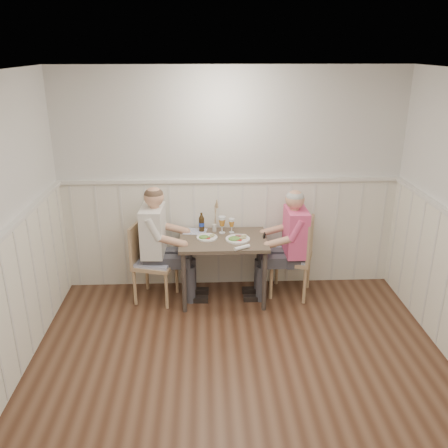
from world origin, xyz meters
The scene contains 16 objects.
ground_plane centered at (0.00, 0.00, 0.00)m, with size 4.50×4.50×0.00m, color #452919.
room_shell centered at (0.00, 0.00, 1.52)m, with size 4.04×4.54×2.60m.
wainscot centered at (0.00, 0.69, 0.69)m, with size 4.00×4.49×1.34m.
dining_table centered at (-0.10, 1.84, 0.65)m, with size 0.98×0.70×0.75m.
chair_right centered at (0.75, 1.89, 0.52)m, with size 0.57×0.57×0.95m.
chair_left centered at (-0.94, 1.87, 0.51)m, with size 0.54×0.54×0.93m.
man_in_pink centered at (0.68, 1.85, 0.56)m, with size 0.61×0.43×1.33m.
diner_cream centered at (-0.84, 1.87, 0.58)m, with size 0.65×0.45×1.38m.
plate_man centered at (0.05, 1.79, 0.77)m, with size 0.27×0.27×0.07m.
plate_diner centered at (-0.29, 1.85, 0.77)m, with size 0.24×0.24×0.06m.
beer_glass_a centered at (0.00, 2.02, 0.86)m, with size 0.07×0.07×0.17m.
beer_glass_b centered at (-0.11, 2.01, 0.89)m, with size 0.08×0.08×0.20m.
beer_bottle centered at (-0.34, 2.07, 0.85)m, with size 0.06×0.06×0.23m.
rolled_napkin centered at (0.09, 1.53, 0.77)m, with size 0.18×0.13×0.04m.
grass_vase centered at (-0.19, 2.07, 0.93)m, with size 0.05×0.05×0.41m.
gingham_mat centered at (-0.42, 2.07, 0.75)m, with size 0.29×0.25×0.01m.
Camera 1 is at (-0.30, -3.09, 2.78)m, focal length 38.00 mm.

